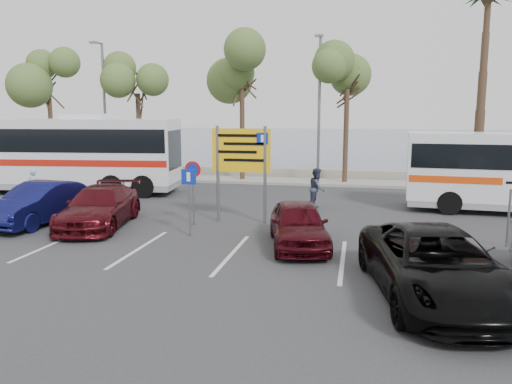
% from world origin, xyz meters
% --- Properties ---
extents(ground, '(120.00, 120.00, 0.00)m').
position_xyz_m(ground, '(0.00, 0.00, 0.00)').
color(ground, '#333335').
rests_on(ground, ground).
extents(kerb_strip, '(44.00, 2.40, 0.15)m').
position_xyz_m(kerb_strip, '(0.00, 14.00, 0.07)').
color(kerb_strip, '#99968B').
rests_on(kerb_strip, ground).
extents(seawall, '(48.00, 0.80, 0.60)m').
position_xyz_m(seawall, '(0.00, 16.00, 0.30)').
color(seawall, gray).
rests_on(seawall, ground).
extents(sea, '(140.00, 140.00, 0.00)m').
position_xyz_m(sea, '(0.00, 60.00, 0.01)').
color(sea, '#45546E').
rests_on(sea, ground).
extents(tree_far_left, '(3.20, 3.20, 7.60)m').
position_xyz_m(tree_far_left, '(-14.00, 14.00, 6.33)').
color(tree_far_left, '#382619').
rests_on(tree_far_left, kerb_strip).
extents(tree_left, '(3.20, 3.20, 7.20)m').
position_xyz_m(tree_left, '(-8.00, 14.00, 6.00)').
color(tree_left, '#382619').
rests_on(tree_left, kerb_strip).
extents(tree_mid, '(3.20, 3.20, 8.00)m').
position_xyz_m(tree_mid, '(-1.50, 14.00, 6.65)').
color(tree_mid, '#382619').
rests_on(tree_mid, kerb_strip).
extents(tree_right, '(3.20, 3.20, 7.40)m').
position_xyz_m(tree_right, '(4.50, 14.00, 6.17)').
color(tree_right, '#382619').
rests_on(tree_right, kerb_strip).
extents(street_lamp_left, '(0.45, 1.15, 8.01)m').
position_xyz_m(street_lamp_left, '(-10.00, 13.52, 4.60)').
color(street_lamp_left, slate).
rests_on(street_lamp_left, kerb_strip).
extents(street_lamp_right, '(0.45, 1.15, 8.01)m').
position_xyz_m(street_lamp_right, '(3.00, 13.52, 4.60)').
color(street_lamp_right, slate).
rests_on(street_lamp_right, kerb_strip).
extents(direction_sign, '(2.20, 0.12, 3.60)m').
position_xyz_m(direction_sign, '(1.00, 3.20, 2.43)').
color(direction_sign, slate).
rests_on(direction_sign, ground).
extents(sign_no_stop, '(0.60, 0.08, 2.35)m').
position_xyz_m(sign_no_stop, '(-0.60, 2.38, 1.58)').
color(sign_no_stop, slate).
rests_on(sign_no_stop, ground).
extents(sign_parking, '(0.50, 0.07, 2.25)m').
position_xyz_m(sign_parking, '(-0.20, 0.79, 1.47)').
color(sign_parking, slate).
rests_on(sign_parking, ground).
extents(sign_taxi, '(0.50, 0.07, 2.20)m').
position_xyz_m(sign_taxi, '(9.80, 1.49, 1.42)').
color(sign_taxi, slate).
rests_on(sign_taxi, ground).
extents(lane_markings, '(12.02, 4.20, 0.01)m').
position_xyz_m(lane_markings, '(-1.14, -1.00, 0.00)').
color(lane_markings, silver).
rests_on(lane_markings, ground).
extents(coach_bus_left, '(13.04, 4.15, 4.00)m').
position_xyz_m(coach_bus_left, '(-10.08, 8.09, 1.85)').
color(coach_bus_left, white).
rests_on(coach_bus_left, ground).
extents(car_blue, '(2.05, 4.75, 1.52)m').
position_xyz_m(car_blue, '(-6.26, 1.50, 0.76)').
color(car_blue, '#10134E').
rests_on(car_blue, ground).
extents(car_maroon, '(2.82, 5.23, 1.44)m').
position_xyz_m(car_maroon, '(-3.86, 1.50, 0.72)').
color(car_maroon, '#4C0C13').
rests_on(car_maroon, ground).
extents(car_red, '(2.51, 4.38, 1.40)m').
position_xyz_m(car_red, '(3.50, 0.26, 0.70)').
color(car_red, '#3F0910').
rests_on(car_red, ground).
extents(suv_black, '(3.53, 5.98, 1.56)m').
position_xyz_m(suv_black, '(7.00, -3.50, 0.78)').
color(suv_black, black).
rests_on(suv_black, ground).
extents(pedestrian_near, '(0.62, 0.46, 1.57)m').
position_xyz_m(pedestrian_near, '(-9.00, 5.00, 0.79)').
color(pedestrian_near, '#96B7DB').
rests_on(pedestrian_near, ground).
extents(pedestrian_far, '(0.69, 0.87, 1.74)m').
position_xyz_m(pedestrian_far, '(3.54, 6.50, 0.87)').
color(pedestrian_far, '#363B51').
rests_on(pedestrian_far, ground).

